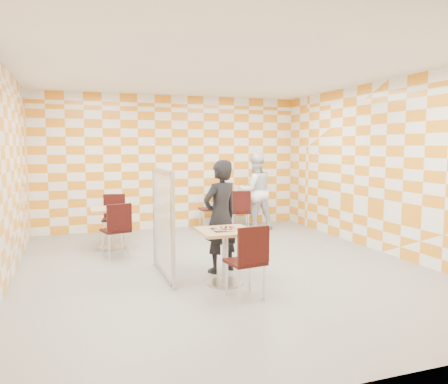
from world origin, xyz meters
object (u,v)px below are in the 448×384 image
Objects in this scene: chair_empty_near at (117,226)px; partition at (163,222)px; chair_main_front at (249,256)px; man_dark at (221,216)px; chair_second_front at (240,208)px; man_white at (255,191)px; chair_empty_far at (114,214)px; sport_bottle at (225,191)px; main_table at (225,247)px; second_table at (234,206)px; chair_second_side at (213,205)px; soda_bottle at (240,190)px; empty_table at (111,221)px.

partition reaches higher than chair_empty_near.
chair_main_front is 1.30m from man_dark.
partition reaches higher than chair_second_front.
man_white reaches higher than chair_main_front.
chair_empty_far is 2.66m from sport_bottle.
chair_second_front is 1.00× the size of chair_empty_near.
chair_second_front is (1.45, 3.17, 0.04)m from main_table.
second_table is 4.75m from chair_main_front.
partition is at bearing -80.28° from chair_empty_far.
chair_empty_near is (-2.80, -1.92, 0.04)m from second_table.
partition is at bearing -118.78° from chair_second_side.
chair_empty_near reaches higher than second_table.
chair_main_front is 4.02× the size of soda_bottle.
man_dark reaches higher than sport_bottle.
chair_empty_far is 0.60× the size of partition.
chair_empty_near is at bearing -145.50° from second_table.
sport_bottle reaches higher than chair_empty_near.
chair_second_side reaches higher than main_table.
main_table is 4.26m from soda_bottle.
sport_bottle is (-0.17, 0.11, 0.33)m from second_table.
second_table is at bearing -7.82° from chair_second_side.
man_dark is (1.37, -1.33, 0.29)m from chair_empty_near.
chair_second_side is 2.34m from chair_empty_far.
man_white reaches higher than chair_second_front.
main_table is at bearing -109.40° from sport_bottle.
chair_empty_near is 0.55× the size of man_dark.
sport_bottle is (2.67, 1.30, 0.33)m from empty_table.
chair_second_front is 4.02× the size of soda_bottle.
chair_main_front is (1.35, -3.32, 0.04)m from empty_table.
man_white is at bearing 34.04° from chair_second_front.
main_table is 2.28m from chair_empty_near.
sport_bottle reaches higher than empty_table.
chair_empty_near is (-2.69, -1.26, 0.00)m from chair_second_front.
chair_empty_far is at bearing 109.76° from main_table.
main_table is 0.81× the size of chair_second_side.
second_table is 0.44× the size of man_white.
man_dark is (-0.95, -3.31, 0.29)m from chair_second_side.
man_white is at bearing -38.04° from sport_bottle.
partition reaches higher than second_table.
partition reaches higher than chair_main_front.
soda_bottle reaches higher than chair_empty_far.
chair_empty_near is 0.60× the size of partition.
partition is at bearing -24.62° from man_dark.
chair_main_front is 1.00× the size of chair_empty_near.
chair_empty_near is 0.54× the size of man_white.
chair_second_front is 0.81m from soda_bottle.
chair_empty_far reaches higher than main_table.
chair_second_front is at bearing -62.59° from chair_second_side.
man_dark is (1.42, -2.06, 0.32)m from empty_table.
empty_table is 0.45× the size of man_dark.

